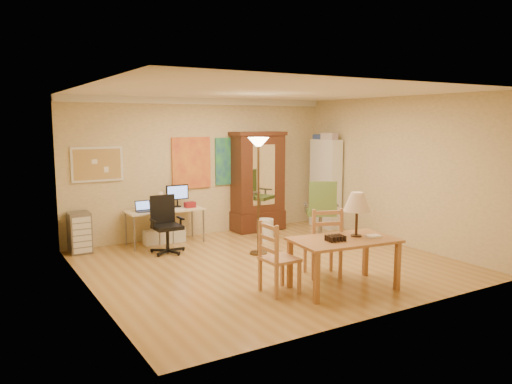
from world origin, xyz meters
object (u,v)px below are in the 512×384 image
dining_table (349,228)px  computer_desk (166,222)px  office_chair_black (167,238)px  bookshelf (325,184)px  armoire (258,188)px  office_chair_green (321,225)px

dining_table → computer_desk: size_ratio=1.04×
computer_desk → office_chair_black: (-0.23, -0.67, -0.13)m
computer_desk → office_chair_black: size_ratio=1.43×
office_chair_black → bookshelf: 3.78m
office_chair_black → armoire: armoire is taller
computer_desk → dining_table: bearing=-71.5°
office_chair_green → dining_table: bearing=-120.4°
office_chair_black → bookshelf: bearing=4.9°
office_chair_green → armoire: 1.62m
dining_table → office_chair_green: bearing=59.6°
computer_desk → office_chair_black: 0.72m
office_chair_black → dining_table: bearing=-64.0°
office_chair_black → computer_desk: bearing=70.8°
dining_table → bookshelf: 4.01m
dining_table → office_chair_black: dining_table is taller
office_chair_black → office_chair_green: bearing=-12.9°
office_chair_black → office_chair_green: 2.91m
bookshelf → armoire: bearing=162.8°
office_chair_black → office_chair_green: (2.84, -0.65, 0.05)m
office_chair_black → armoire: bearing=18.3°
computer_desk → bookshelf: bookshelf is taller
office_chair_green → bookshelf: bearing=48.0°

